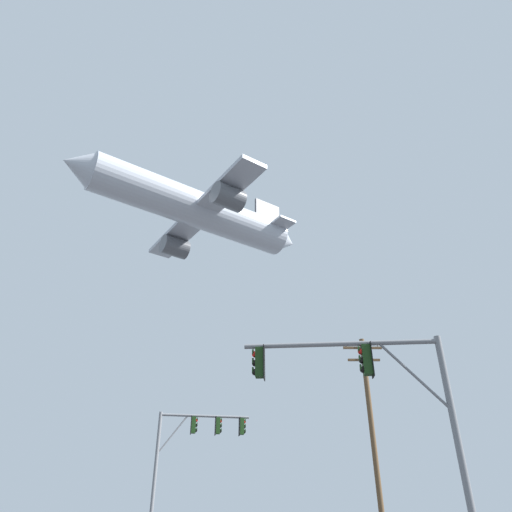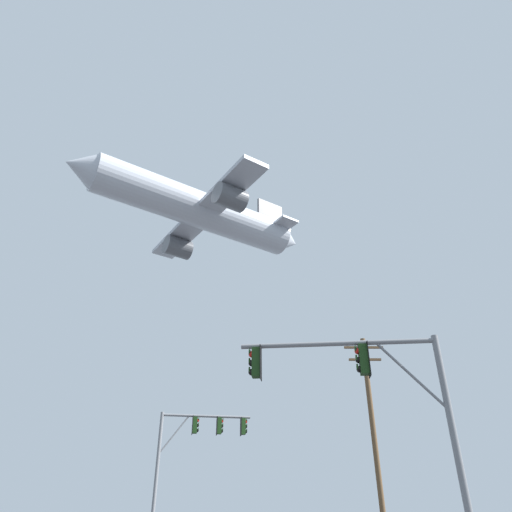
{
  "view_description": "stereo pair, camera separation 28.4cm",
  "coord_description": "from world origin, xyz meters",
  "px_view_note": "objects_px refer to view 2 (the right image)",
  "views": [
    {
      "loc": [
        -0.12,
        -6.6,
        1.63
      ],
      "look_at": [
        0.21,
        19.01,
        15.73
      ],
      "focal_mm": 31.92,
      "sensor_mm": 36.0,
      "label": 1
    },
    {
      "loc": [
        0.17,
        -6.6,
        1.63
      ],
      "look_at": [
        0.21,
        19.01,
        15.73
      ],
      "focal_mm": 31.92,
      "sensor_mm": 36.0,
      "label": 2
    }
  ],
  "objects_px": {
    "signal_pole_near": "(370,388)",
    "airplane": "(196,210)",
    "signal_pole_far": "(195,440)",
    "utility_pole": "(372,426)"
  },
  "relations": [
    {
      "from": "signal_pole_near",
      "to": "signal_pole_far",
      "type": "bearing_deg",
      "value": 115.37
    },
    {
      "from": "airplane",
      "to": "signal_pole_far",
      "type": "bearing_deg",
      "value": -77.92
    },
    {
      "from": "utility_pole",
      "to": "signal_pole_far",
      "type": "bearing_deg",
      "value": 163.27
    },
    {
      "from": "utility_pole",
      "to": "airplane",
      "type": "bearing_deg",
      "value": 124.58
    },
    {
      "from": "signal_pole_far",
      "to": "utility_pole",
      "type": "bearing_deg",
      "value": -16.73
    },
    {
      "from": "utility_pole",
      "to": "airplane",
      "type": "relative_size",
      "value": 0.37
    },
    {
      "from": "signal_pole_near",
      "to": "airplane",
      "type": "height_order",
      "value": "airplane"
    },
    {
      "from": "signal_pole_far",
      "to": "airplane",
      "type": "bearing_deg",
      "value": 102.08
    },
    {
      "from": "signal_pole_far",
      "to": "utility_pole",
      "type": "relative_size",
      "value": 0.64
    },
    {
      "from": "signal_pole_near",
      "to": "airplane",
      "type": "bearing_deg",
      "value": 108.65
    }
  ]
}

